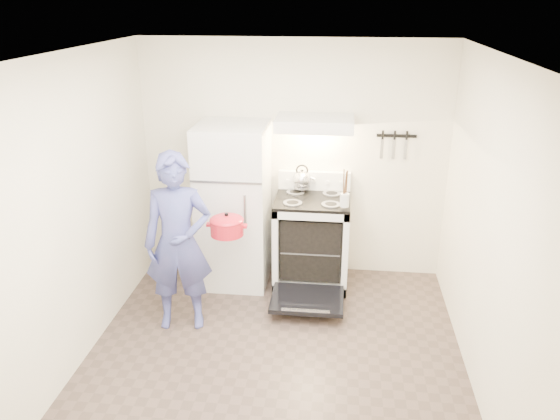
{
  "coord_description": "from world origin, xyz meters",
  "views": [
    {
      "loc": [
        0.49,
        -3.72,
        2.88
      ],
      "look_at": [
        -0.05,
        1.0,
        1.0
      ],
      "focal_mm": 35.0,
      "sensor_mm": 36.0,
      "label": 1
    }
  ],
  "objects_px": {
    "dutch_oven": "(227,227)",
    "tea_kettle": "(302,178)",
    "refrigerator": "(234,205)",
    "stove_body": "(312,242)",
    "person": "(178,243)"
  },
  "relations": [
    {
      "from": "tea_kettle",
      "to": "dutch_oven",
      "type": "xyz_separation_m",
      "value": [
        -0.62,
        -0.9,
        -0.21
      ]
    },
    {
      "from": "person",
      "to": "refrigerator",
      "type": "bearing_deg",
      "value": 60.04
    },
    {
      "from": "person",
      "to": "dutch_oven",
      "type": "xyz_separation_m",
      "value": [
        0.39,
        0.26,
        0.06
      ]
    },
    {
      "from": "tea_kettle",
      "to": "person",
      "type": "height_order",
      "value": "person"
    },
    {
      "from": "tea_kettle",
      "to": "refrigerator",
      "type": "bearing_deg",
      "value": -160.24
    },
    {
      "from": "refrigerator",
      "to": "stove_body",
      "type": "xyz_separation_m",
      "value": [
        0.81,
        0.02,
        -0.39
      ]
    },
    {
      "from": "dutch_oven",
      "to": "refrigerator",
      "type": "bearing_deg",
      "value": 95.34
    },
    {
      "from": "dutch_oven",
      "to": "tea_kettle",
      "type": "bearing_deg",
      "value": 55.33
    },
    {
      "from": "stove_body",
      "to": "person",
      "type": "distance_m",
      "value": 1.52
    },
    {
      "from": "tea_kettle",
      "to": "person",
      "type": "xyz_separation_m",
      "value": [
        -1.01,
        -1.16,
        -0.26
      ]
    },
    {
      "from": "stove_body",
      "to": "dutch_oven",
      "type": "distance_m",
      "value": 1.1
    },
    {
      "from": "refrigerator",
      "to": "person",
      "type": "height_order",
      "value": "refrigerator"
    },
    {
      "from": "person",
      "to": "dutch_oven",
      "type": "height_order",
      "value": "person"
    },
    {
      "from": "refrigerator",
      "to": "person",
      "type": "distance_m",
      "value": 0.97
    },
    {
      "from": "refrigerator",
      "to": "stove_body",
      "type": "relative_size",
      "value": 1.85
    }
  ]
}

